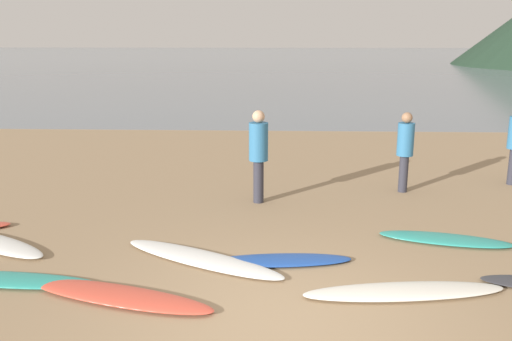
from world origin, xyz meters
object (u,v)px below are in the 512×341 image
surfboard_3 (119,296)px  surfboard_4 (202,258)px  surfboard_2 (5,280)px  surfboard_5 (280,260)px  person_0 (405,146)px  surfboard_7 (445,239)px  surfboard_6 (404,291)px  person_1 (258,149)px

surfboard_3 → surfboard_4: bearing=70.9°
surfboard_2 → surfboard_4: bearing=22.4°
surfboard_5 → person_0: 4.59m
surfboard_7 → surfboard_4: bearing=-152.6°
surfboard_4 → surfboard_6: (2.67, -0.93, 0.00)m
person_0 → surfboard_4: bearing=-135.7°
surfboard_6 → person_0: 4.85m
surfboard_2 → person_0: bearing=41.1°
surfboard_6 → person_1: person_1 is taller
surfboard_4 → surfboard_7: (3.70, 0.92, -0.00)m
surfboard_3 → person_1: 4.48m
surfboard_7 → person_0: (-0.06, 2.81, 0.92)m
surfboard_4 → surfboard_3: bearing=-97.2°
surfboard_3 → surfboard_5: surfboard_3 is taller
person_1 → surfboard_3: bearing=135.1°
surfboard_5 → surfboard_2: bearing=-173.1°
surfboard_3 → surfboard_7: surfboard_3 is taller
surfboard_6 → surfboard_7: 2.12m
surfboard_4 → surfboard_6: size_ratio=1.05×
surfboard_2 → surfboard_6: surfboard_6 is taller
surfboard_4 → surfboard_2: bearing=-133.8°
surfboard_7 → person_1: (-2.99, 1.96, 1.01)m
surfboard_5 → person_1: bearing=92.8°
surfboard_2 → surfboard_3: size_ratio=1.02×
surfboard_5 → person_0: (2.51, 3.73, 0.93)m
surfboard_7 → surfboard_6: bearing=-105.7°
surfboard_6 → surfboard_2: bearing=171.4°
surfboard_5 → surfboard_6: size_ratio=0.79×
surfboard_6 → person_0: bearing=71.2°
surfboard_5 → surfboard_6: (1.54, -0.93, 0.01)m
surfboard_7 → surfboard_5: bearing=-146.8°
surfboard_3 → surfboard_4: size_ratio=0.94×
surfboard_5 → person_1: 3.08m
person_0 → surfboard_3: bearing=-133.7°
surfboard_4 → surfboard_7: 3.81m
surfboard_2 → surfboard_7: bearing=20.1°
surfboard_4 → surfboard_5: bearing=28.2°
surfboard_4 → surfboard_5: size_ratio=1.32×
surfboard_3 → surfboard_6: 3.53m
surfboard_6 → surfboard_5: bearing=141.8°
surfboard_3 → person_1: size_ratio=1.42×
surfboard_2 → person_1: 4.96m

